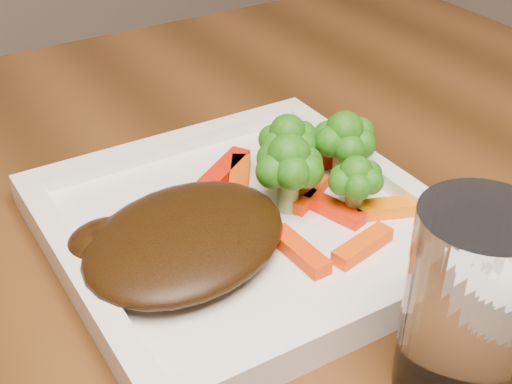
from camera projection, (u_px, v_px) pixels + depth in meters
plate at (245, 231)px, 0.53m from camera, size 0.27×0.27×0.01m
steak at (185, 239)px, 0.49m from camera, size 0.19×0.17×0.03m
broccoli_0 at (287, 141)px, 0.56m from camera, size 0.07×0.07×0.07m
broccoli_1 at (344, 144)px, 0.56m from camera, size 0.07×0.07×0.06m
broccoli_2 at (356, 181)px, 0.52m from camera, size 0.05×0.05×0.06m
broccoli_3 at (288, 174)px, 0.53m from camera, size 0.07×0.07×0.06m
carrot_0 at (363, 246)px, 0.50m from camera, size 0.05×0.02×0.01m
carrot_1 at (392, 208)px, 0.54m from camera, size 0.06×0.04×0.01m
carrot_2 at (299, 251)px, 0.49m from camera, size 0.02×0.06×0.01m
carrot_3 at (325, 160)px, 0.59m from camera, size 0.06×0.02×0.01m
carrot_4 at (240, 177)px, 0.57m from camera, size 0.04×0.06×0.01m
carrot_5 at (334, 209)px, 0.53m from camera, size 0.03×0.05×0.01m
carrot_6 at (309, 194)px, 0.55m from camera, size 0.05×0.04×0.01m
drinking_glass at (467, 306)px, 0.38m from camera, size 0.08×0.08×0.12m
carrot_7 at (225, 170)px, 0.58m from camera, size 0.06×0.05×0.01m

